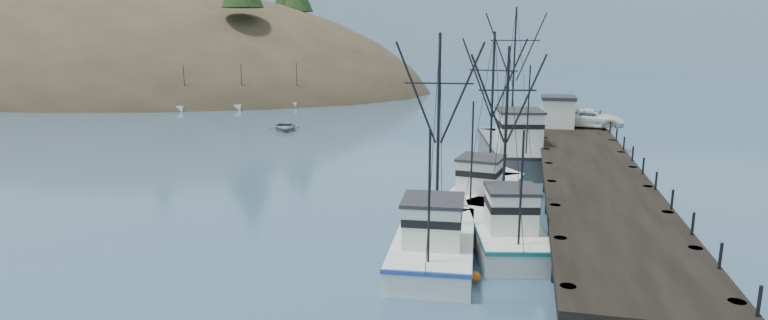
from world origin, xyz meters
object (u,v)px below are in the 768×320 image
pickup_truck (590,118)px  motorboat (285,130)px  pier (590,170)px  trawler_far (485,192)px  trawler_mid (435,241)px  pier_shed (558,111)px  work_vessel (513,148)px  trawler_near (505,229)px

pickup_truck → motorboat: bearing=91.2°
pier → trawler_far: trawler_far is taller
motorboat → trawler_mid: bearing=-81.9°
pier → trawler_far: (-6.43, -3.88, -0.87)m
trawler_mid → pier_shed: bearing=77.0°
trawler_mid → trawler_far: (1.72, 9.42, 0.00)m
pier → work_vessel: (-5.04, 8.96, -0.46)m
work_vessel → trawler_mid: bearing=-97.9°
trawler_far → work_vessel: size_ratio=0.71×
pier → pickup_truck: (1.50, 16.36, 1.13)m
trawler_near → pickup_truck: bearing=76.5°
trawler_near → work_vessel: (-0.05, 19.72, 0.41)m
work_vessel → pier_shed: (3.67, 7.09, 2.19)m
trawler_mid → motorboat: (-21.43, 33.51, -0.82)m
trawler_mid → pier: bearing=58.5°
trawler_far → pickup_truck: size_ratio=1.82×
trawler_near → pickup_truck: trawler_near is taller
pier_shed → motorboat: (-28.20, 4.16, -3.42)m
trawler_near → motorboat: trawler_near is taller
trawler_far → motorboat: bearing=133.9°
trawler_near → trawler_far: size_ratio=0.94×
pier → pier_shed: 16.20m
pier → pickup_truck: size_ratio=7.41×
work_vessel → pier_shed: 8.28m
trawler_mid → pier_shed: (6.77, 29.35, 2.60)m
trawler_mid → pickup_truck: bearing=72.0°
pier_shed → pickup_truck: size_ratio=0.54×
work_vessel → pickup_truck: work_vessel is taller
pier → trawler_near: trawler_near is taller
pier → work_vessel: size_ratio=2.89×
motorboat → pier: bearing=-58.8°
pier → motorboat: size_ratio=9.16×
pickup_truck → motorboat: pickup_truck is taller
trawler_near → motorboat: size_ratio=2.11×
pier_shed → motorboat: bearing=171.6°
pier → pickup_truck: bearing=84.8°
pier_shed → trawler_mid: bearing=-103.0°
pier → work_vessel: bearing=119.4°
pier_shed → trawler_near: bearing=-97.7°
pier → pier_shed: (-1.37, 16.05, 1.73)m
trawler_near → trawler_far: trawler_far is taller
trawler_mid → pickup_truck: trawler_mid is taller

